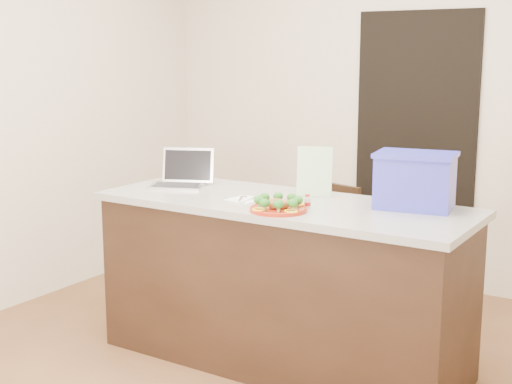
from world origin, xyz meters
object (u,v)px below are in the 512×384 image
Objects in this scene: chair at (330,240)px; blue_box at (415,180)px; island at (282,282)px; laptop at (182,176)px; yogurt_bottle at (308,202)px; plate at (278,209)px; napkin at (246,199)px.

blue_box is at bearing -24.36° from chair.
island is 0.89m from chair.
laptop is 1.40m from blue_box.
yogurt_bottle is (0.20, -0.09, 0.49)m from island.
chair is at bearing 130.71° from blue_box.
plate is 1.77× the size of napkin.
blue_box reaches higher than plate.
napkin is at bearing -170.03° from blue_box.
island is 2.43× the size of chair.
laptop is (-0.55, 0.15, 0.06)m from napkin.
plate is 0.32m from napkin.
island is 0.53m from plate.
laptop reaches higher than plate.
plate is at bearing -26.10° from napkin.
chair is (0.59, 0.81, -0.50)m from laptop.
napkin is 0.38m from yogurt_bottle.
napkin is 2.28× the size of yogurt_bottle.
plate is at bearing -64.90° from island.
island is at bearing 26.49° from napkin.
plate is 0.71m from blue_box.
plate is at bearing -151.05° from blue_box.
blue_box is (0.46, 0.29, 0.12)m from yogurt_bottle.
napkin is 0.37× the size of blue_box.
napkin is 0.44× the size of laptop.
plate is 0.89m from laptop.
yogurt_bottle is (0.38, -0.00, 0.03)m from napkin.
blue_box reaches higher than yogurt_bottle.
napkin is at bearing 153.90° from plate.
blue_box reaches higher than napkin.
yogurt_bottle is at bearing -24.49° from island.
napkin is at bearing -38.99° from laptop.
island is 5.54× the size of laptop.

